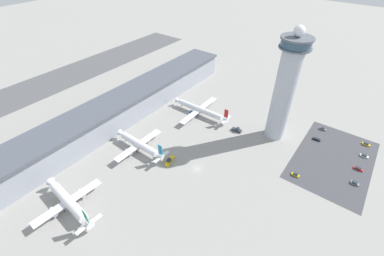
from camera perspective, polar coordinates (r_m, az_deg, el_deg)
ground_plane at (r=145.67m, az=1.20°, el=-9.09°), size 1000.00×1000.00×0.00m
terminal_building at (r=179.78m, az=-17.15°, el=3.16°), size 217.06×25.00×17.93m
runway_strip at (r=258.45m, az=-29.97°, el=8.27°), size 325.58×44.00×0.01m
control_tower at (r=157.73m, az=19.94°, el=8.28°), size 16.92×16.92×69.43m
parking_lot_surface at (r=172.06m, az=28.88°, el=-6.13°), size 64.00×40.00×0.01m
airplane_gate_alpha at (r=138.85m, az=-25.74°, el=-14.58°), size 34.24×38.01×14.06m
airplane_gate_bravo at (r=157.12m, az=-11.58°, el=-3.60°), size 34.92×37.44×13.13m
airplane_gate_charlie at (r=184.73m, az=1.82°, el=4.10°), size 40.91×44.51×12.13m
service_truck_catering at (r=187.11m, az=0.59°, el=3.48°), size 4.44×7.16×2.56m
service_truck_fuel at (r=149.34m, az=-5.00°, el=-7.28°), size 8.65×4.39×2.69m
service_truck_baggage at (r=172.78m, az=9.93°, el=-0.43°), size 3.01×6.73×2.97m
car_blue_compact at (r=193.11m, az=34.21°, el=-3.01°), size 1.77×4.61×1.48m
car_red_hatchback at (r=192.79m, az=27.05°, el=-0.20°), size 2.01×4.29×1.50m
car_maroon_suv at (r=181.88m, az=25.95°, el=-2.25°), size 1.81×4.78×1.40m
car_black_suv at (r=172.27m, az=33.02°, el=-7.62°), size 1.93×4.72×1.39m
car_yellow_taxi at (r=152.71m, az=22.00°, el=-9.62°), size 1.80×4.26×1.53m
car_silver_sedan at (r=162.53m, az=32.45°, el=-10.34°), size 1.92×4.19×1.43m
car_white_wagon at (r=183.10m, az=33.92°, el=-5.17°), size 2.01×4.57×1.42m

